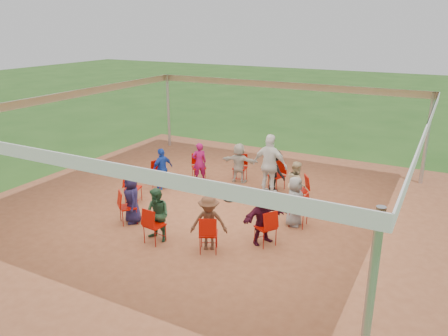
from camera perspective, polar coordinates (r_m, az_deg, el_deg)
The scene contains 27 objects.
ground at distance 12.50m, azimuth -1.16°, elevation -5.33°, with size 80.00×80.00×0.00m, color #254D18.
dirt_patch at distance 12.50m, azimuth -1.17°, elevation -5.30°, with size 13.00×13.00×0.00m, color brown.
tent at distance 11.75m, azimuth -1.24°, elevation 5.32°, with size 10.33×10.33×3.00m.
chair_0 at distance 11.47m, azimuth 9.73°, elevation -5.43°, with size 0.42×0.44×0.90m, color #A70A00, non-canonical shape.
chair_1 at distance 12.74m, azimuth 9.87°, elevation -2.95°, with size 0.42×0.44×0.90m, color #A70A00, non-canonical shape.
chair_2 at distance 13.85m, azimuth 6.89°, elevation -1.04°, with size 0.42×0.44×0.90m, color #A70A00, non-canonical shape.
chair_3 at distance 14.51m, azimuth 2.11°, elevation -0.00°, with size 0.42×0.44×0.90m, color #A70A00, non-canonical shape.
chair_4 at distance 14.58m, azimuth -3.32°, elevation 0.07°, with size 0.42×0.44×0.90m, color #A70A00, non-canonical shape.
chair_5 at distance 14.04m, azimuth -8.33°, elevation -0.83°, with size 0.42×0.44×0.90m, color #A70A00, non-canonical shape.
chair_6 at distance 13.02m, azimuth -11.80°, elevation -2.61°, with size 0.42×0.44×0.90m, color #A70A00, non-canonical shape.
chair_7 at distance 11.75m, azimuth -12.43°, elevation -5.01°, with size 0.42×0.44×0.90m, color #A70A00, non-canonical shape.
chair_8 at distance 10.62m, azimuth -9.07°, elevation -7.40°, with size 0.42×0.44×0.90m, color #A70A00, non-canonical shape.
chair_9 at distance 10.10m, azimuth -2.04°, elevation -8.58°, with size 0.42×0.44×0.90m, color #A70A00, non-canonical shape.
chair_10 at distance 10.44m, azimuth 5.45°, elevation -7.72°, with size 0.42×0.44×0.90m, color #A70A00, non-canonical shape.
person_seated_0 at distance 11.41m, azimuth 9.21°, elevation -4.32°, with size 0.65×0.36×1.33m, color gray.
person_seated_1 at distance 12.63m, azimuth 9.40°, elevation -2.05°, with size 0.64×0.37×1.33m, color tan.
person_seated_2 at distance 13.70m, azimuth 6.57°, elevation -0.28°, with size 0.86×0.42×1.33m, color black.
person_seated_3 at distance 14.33m, azimuth 1.98°, elevation 0.68°, with size 1.23×0.46×1.33m, color #BAB4A4.
person_seated_4 at distance 14.40m, azimuth -3.25°, elevation 0.75°, with size 0.48×0.32×1.33m, color maroon.
person_seated_5 at distance 13.88m, azimuth -8.06°, elevation -0.09°, with size 0.78×0.40×1.33m, color #193CAC.
person_seated_6 at distance 11.68m, azimuth -11.93°, elevation -3.95°, with size 0.65×0.36×1.33m, color #1C173C.
person_seated_7 at distance 10.61m, azimuth -8.68°, elevation -6.11°, with size 0.64×0.37×1.33m, color #254C30.
person_seated_8 at distance 10.11m, azimuth -2.00°, elevation -7.17°, with size 0.86×0.42×1.33m, color #51301F.
person_seated_9 at distance 10.43m, azimuth 5.10°, elevation -6.39°, with size 1.23×0.46×1.33m, color #3D0C1D.
standing_person at distance 13.21m, azimuth 6.03°, elevation 0.36°, with size 1.12×0.57×1.91m, color silver.
cable_coil at distance 13.03m, azimuth 0.67°, elevation -4.22°, with size 0.39×0.39×0.03m.
laptop at distance 11.47m, azimuth 8.42°, elevation -4.39°, with size 0.25×0.31×0.21m.
Camera 1 is at (5.56, -10.00, 5.04)m, focal length 35.00 mm.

